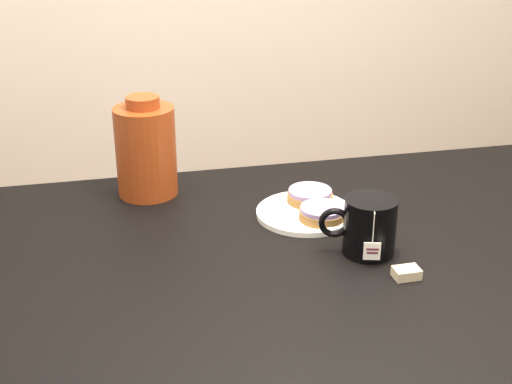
% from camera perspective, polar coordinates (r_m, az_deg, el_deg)
% --- Properties ---
extents(table, '(1.40, 0.90, 0.75)m').
position_cam_1_polar(table, '(1.37, 6.82, -7.76)').
color(table, black).
rests_on(table, ground_plane).
extents(plate, '(0.20, 0.20, 0.01)m').
position_cam_1_polar(plate, '(1.45, 3.95, -1.62)').
color(plate, white).
rests_on(plate, table).
extents(bagel_back, '(0.11, 0.11, 0.03)m').
position_cam_1_polar(bagel_back, '(1.49, 4.34, -0.29)').
color(bagel_back, brown).
rests_on(bagel_back, plate).
extents(bagel_front, '(0.12, 0.12, 0.03)m').
position_cam_1_polar(bagel_front, '(1.41, 5.32, -1.69)').
color(bagel_front, brown).
rests_on(bagel_front, plate).
extents(mug, '(0.15, 0.12, 0.11)m').
position_cam_1_polar(mug, '(1.31, 8.98, -2.68)').
color(mug, black).
rests_on(mug, table).
extents(teabag_pouch, '(0.05, 0.03, 0.02)m').
position_cam_1_polar(teabag_pouch, '(1.26, 11.95, -6.36)').
color(teabag_pouch, '#C6B793').
rests_on(teabag_pouch, table).
extents(bagel_package, '(0.17, 0.17, 0.22)m').
position_cam_1_polar(bagel_package, '(1.54, -8.81, 3.37)').
color(bagel_package, '#62200C').
rests_on(bagel_package, table).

